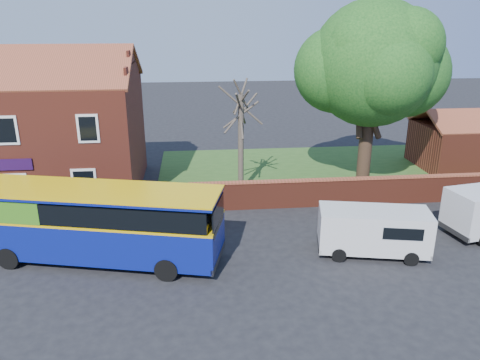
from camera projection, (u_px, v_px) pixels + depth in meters
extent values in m
plane|color=black|center=(139.00, 281.00, 18.76)|extent=(120.00, 120.00, 0.00)
cube|color=gray|center=(9.00, 227.00, 23.47)|extent=(18.00, 3.50, 0.12)
cube|color=#426B28|center=(350.00, 170.00, 32.17)|extent=(26.00, 12.00, 0.04)
cube|color=maroon|center=(36.00, 137.00, 27.81)|extent=(12.00, 8.00, 6.50)
cube|color=brown|center=(12.00, 68.00, 24.52)|extent=(12.30, 4.08, 2.16)
cube|color=brown|center=(36.00, 61.00, 28.27)|extent=(12.30, 4.08, 2.16)
cube|color=black|center=(7.00, 130.00, 23.58)|extent=(1.10, 0.06, 1.50)
cube|color=#4C0F19|center=(18.00, 195.00, 24.72)|extent=(0.95, 0.04, 2.10)
cube|color=silver|center=(18.00, 194.00, 24.72)|extent=(1.20, 0.06, 2.30)
cube|color=#240C35|center=(12.00, 165.00, 24.15)|extent=(2.00, 0.06, 0.60)
cube|color=maroon|center=(385.00, 191.00, 26.30)|extent=(22.00, 0.30, 1.50)
cube|color=brown|center=(386.00, 178.00, 26.03)|extent=(22.00, 0.38, 0.10)
cube|color=maroon|center=(477.00, 146.00, 32.53)|extent=(8.00, 5.00, 3.00)
cube|color=brown|center=(472.00, 113.00, 33.02)|extent=(8.20, 2.56, 1.24)
cube|color=navy|center=(97.00, 234.00, 20.06)|extent=(10.99, 5.12, 1.70)
cube|color=#DCAD0B|center=(95.00, 216.00, 19.78)|extent=(11.02, 5.15, 0.10)
cube|color=black|center=(94.00, 205.00, 19.61)|extent=(10.58, 5.04, 0.85)
cube|color=#40841D|center=(16.00, 200.00, 20.07)|extent=(4.17, 3.49, 0.90)
cube|color=navy|center=(92.00, 192.00, 19.42)|extent=(10.99, 5.12, 0.14)
cube|color=#DCAD0B|center=(92.00, 190.00, 19.39)|extent=(11.04, 5.17, 0.06)
cylinder|color=black|center=(9.00, 258.00, 19.58)|extent=(1.00, 0.50, 0.96)
cylinder|color=black|center=(41.00, 232.00, 21.92)|extent=(1.00, 0.50, 0.96)
cylinder|color=black|center=(166.00, 270.00, 18.69)|extent=(1.00, 0.50, 0.96)
cylinder|color=black|center=(182.00, 241.00, 21.03)|extent=(1.00, 0.50, 0.96)
cube|color=silver|center=(373.00, 229.00, 20.57)|extent=(5.02, 2.82, 1.80)
cube|color=black|center=(424.00, 226.00, 20.26)|extent=(0.41, 1.59, 0.71)
cube|color=black|center=(426.00, 248.00, 20.60)|extent=(0.49, 1.87, 0.23)
cylinder|color=black|center=(339.00, 255.00, 20.18)|extent=(0.66, 0.34, 0.62)
cylinder|color=black|center=(335.00, 237.00, 21.84)|extent=(0.66, 0.34, 0.62)
cylinder|color=black|center=(411.00, 259.00, 19.88)|extent=(0.66, 0.34, 0.62)
cylinder|color=black|center=(402.00, 240.00, 21.54)|extent=(0.66, 0.34, 0.62)
cylinder|color=black|center=(454.00, 222.00, 23.31)|extent=(0.72, 0.34, 0.69)
cylinder|color=black|center=(365.00, 151.00, 28.33)|extent=(0.80, 0.80, 4.59)
sphere|color=#397A25|center=(373.00, 64.00, 26.60)|extent=(7.19, 7.19, 7.19)
sphere|color=#397A25|center=(404.00, 73.00, 27.38)|extent=(5.19, 5.19, 5.19)
sphere|color=#397A25|center=(337.00, 70.00, 27.12)|extent=(4.99, 4.99, 4.99)
cylinder|color=#4C4238|center=(241.00, 145.00, 27.30)|extent=(0.34, 0.34, 5.87)
cylinder|color=#4C4238|center=(241.00, 109.00, 26.60)|extent=(0.35, 2.87, 2.31)
cylinder|color=#4C4238|center=(241.00, 113.00, 26.67)|extent=(1.50, 2.12, 2.11)
cylinder|color=#4C4238|center=(241.00, 106.00, 26.53)|extent=(2.41, 1.10, 2.34)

